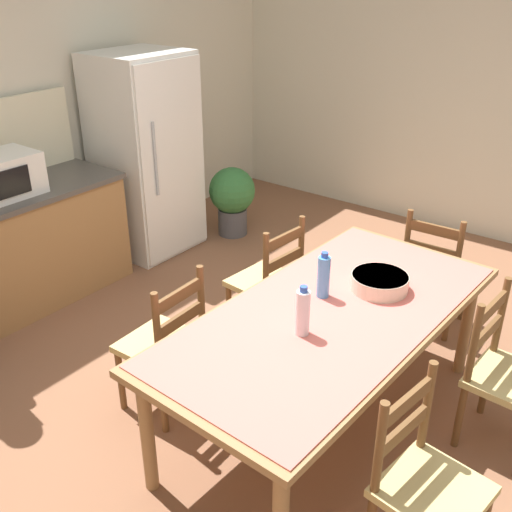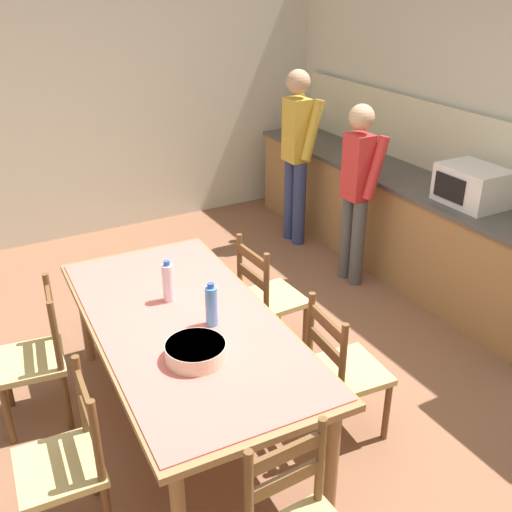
# 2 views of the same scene
# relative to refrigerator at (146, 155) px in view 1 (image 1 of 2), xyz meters

# --- Properties ---
(ground_plane) EXTENTS (8.32, 8.32, 0.00)m
(ground_plane) POSITION_rel_refrigerator_xyz_m (-1.12, -2.19, -0.87)
(ground_plane) COLOR brown
(wall_right) EXTENTS (0.12, 5.20, 2.90)m
(wall_right) POSITION_rel_refrigerator_xyz_m (2.14, -2.19, 0.58)
(wall_right) COLOR beige
(wall_right) RESTS_ON ground
(refrigerator) EXTENTS (0.76, 0.73, 1.75)m
(refrigerator) POSITION_rel_refrigerator_xyz_m (0.00, 0.00, 0.00)
(refrigerator) COLOR white
(refrigerator) RESTS_ON ground
(microwave) EXTENTS (0.50, 0.39, 0.30)m
(microwave) POSITION_rel_refrigerator_xyz_m (-1.35, 0.02, 0.18)
(microwave) COLOR white
(microwave) RESTS_ON kitchen_counter
(dining_table) EXTENTS (2.17, 1.11, 0.75)m
(dining_table) POSITION_rel_refrigerator_xyz_m (-1.08, -2.54, -0.19)
(dining_table) COLOR olive
(dining_table) RESTS_ON ground
(bottle_near_centre) EXTENTS (0.07, 0.07, 0.27)m
(bottle_near_centre) POSITION_rel_refrigerator_xyz_m (-1.34, -2.53, 0.00)
(bottle_near_centre) COLOR silver
(bottle_near_centre) RESTS_ON dining_table
(bottle_off_centre) EXTENTS (0.07, 0.07, 0.27)m
(bottle_off_centre) POSITION_rel_refrigerator_xyz_m (-0.97, -2.42, 0.00)
(bottle_off_centre) COLOR #4C8ED6
(bottle_off_centre) RESTS_ON dining_table
(serving_bowl) EXTENTS (0.32, 0.32, 0.09)m
(serving_bowl) POSITION_rel_refrigerator_xyz_m (-0.71, -2.63, -0.07)
(serving_bowl) COLOR beige
(serving_bowl) RESTS_ON dining_table
(chair_side_far_left) EXTENTS (0.43, 0.42, 0.91)m
(chair_side_far_left) POSITION_rel_refrigerator_xyz_m (-1.52, -1.72, -0.43)
(chair_side_far_left) COLOR brown
(chair_side_far_left) RESTS_ON ground
(chair_side_far_right) EXTENTS (0.45, 0.43, 0.91)m
(chair_side_far_right) POSITION_rel_refrigerator_xyz_m (-0.57, -1.76, -0.43)
(chair_side_far_right) COLOR brown
(chair_side_far_right) RESTS_ON ground
(chair_head_end) EXTENTS (0.42, 0.43, 0.91)m
(chair_head_end) POSITION_rel_refrigerator_xyz_m (0.28, -2.60, -0.43)
(chair_head_end) COLOR brown
(chair_head_end) RESTS_ON ground
(chair_side_near_right) EXTENTS (0.44, 0.43, 0.91)m
(chair_side_near_right) POSITION_rel_refrigerator_xyz_m (-0.63, -3.36, -0.43)
(chair_side_near_right) COLOR brown
(chair_side_near_right) RESTS_ON ground
(chair_side_near_left) EXTENTS (0.47, 0.45, 0.91)m
(chair_side_near_left) POSITION_rel_refrigerator_xyz_m (-1.59, -3.32, -0.43)
(chair_side_near_left) COLOR brown
(chair_side_near_left) RESTS_ON ground
(potted_plant) EXTENTS (0.44, 0.44, 0.67)m
(potted_plant) POSITION_rel_refrigerator_xyz_m (0.66, -0.43, -0.49)
(potted_plant) COLOR #4C4C51
(potted_plant) RESTS_ON ground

